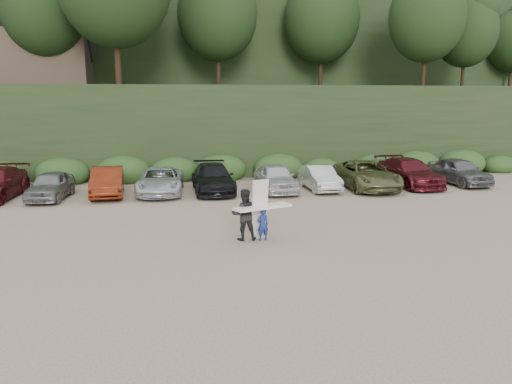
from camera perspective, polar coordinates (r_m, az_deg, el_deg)
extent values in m
plane|color=tan|center=(17.99, -2.43, -5.94)|extent=(120.00, 120.00, 0.00)
cube|color=black|center=(39.23, -6.58, 7.44)|extent=(80.00, 14.00, 6.00)
cube|color=black|center=(57.23, -7.73, 13.41)|extent=(90.00, 30.00, 16.00)
ellipsoid|color=black|center=(39.61, -6.84, 19.08)|extent=(66.00, 12.00, 10.00)
cube|color=#2B491E|center=(31.98, -6.72, 2.41)|extent=(46.20, 2.00, 1.20)
cube|color=brown|center=(42.37, -23.81, 13.63)|extent=(8.00, 6.00, 4.00)
imported|color=gray|center=(27.84, -22.42, 0.70)|extent=(2.03, 4.35, 1.44)
imported|color=maroon|center=(27.81, -16.63, 1.14)|extent=(1.92, 4.71, 1.52)
imported|color=silver|center=(27.65, -10.86, 1.25)|extent=(2.66, 5.28, 1.43)
imported|color=black|center=(27.83, -4.96, 1.58)|extent=(2.22, 5.35, 1.55)
imported|color=silver|center=(27.84, 2.24, 1.64)|extent=(2.00, 4.66, 1.57)
imported|color=silver|center=(28.56, 7.28, 1.60)|extent=(1.54, 4.22, 1.38)
imported|color=#60653A|center=(29.45, 12.50, 1.92)|extent=(2.69, 5.76, 1.60)
imported|color=#55131C|center=(31.10, 17.08, 2.16)|extent=(2.55, 5.66, 1.61)
imported|color=slate|center=(32.68, 22.19, 2.24)|extent=(2.23, 4.85, 1.61)
imported|color=navy|center=(18.26, 0.79, -3.75)|extent=(0.49, 0.37, 1.19)
cube|color=white|center=(18.10, 0.79, -1.71)|extent=(2.25, 1.35, 0.09)
imported|color=black|center=(18.26, -1.37, -2.60)|extent=(0.94, 0.74, 1.90)
cube|color=beige|center=(18.30, 0.36, -2.02)|extent=(0.70, 0.51, 2.24)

